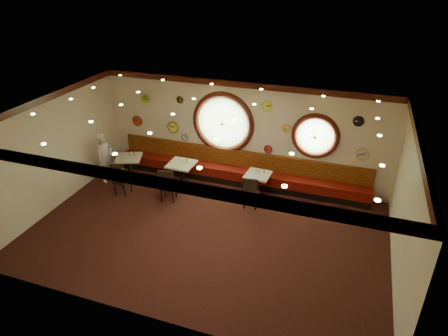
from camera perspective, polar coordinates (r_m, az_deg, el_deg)
floor at (r=10.52m, az=-2.40°, el=-9.03°), size 9.00×6.00×0.00m
ceiling at (r=8.99m, az=-2.80°, el=7.58°), size 9.00×6.00×0.02m
wall_back at (r=12.22m, az=2.56°, el=5.06°), size 9.00×0.02×3.20m
wall_front at (r=7.43m, az=-11.22°, el=-11.98°), size 9.00×0.02×3.20m
wall_left at (r=11.92m, az=-23.18°, el=2.14°), size 0.02×6.00×3.20m
wall_right at (r=9.22m, az=24.60°, el=-5.67°), size 0.02×6.00×3.20m
molding_back at (r=11.68m, az=2.65°, el=11.83°), size 9.00×0.10×0.18m
molding_front at (r=6.63m, az=-12.18°, el=-1.57°), size 9.00×0.10×0.18m
molding_left at (r=11.38m, az=-24.39°, el=8.99°), size 0.10×6.00×0.18m
molding_right at (r=8.55m, az=26.22°, el=2.92°), size 0.10×6.00×0.18m
banquette_base at (r=12.63m, az=2.06°, el=-1.71°), size 8.00×0.55×0.20m
banquette_seat at (r=12.51m, az=2.08°, el=-0.71°), size 8.00×0.55×0.30m
banquette_back at (r=12.52m, az=2.40°, el=1.36°), size 8.00×0.10×0.55m
porthole_left_glass at (r=12.29m, az=-0.11°, el=6.48°), size 1.66×0.02×1.66m
porthole_left_frame at (r=12.28m, az=-0.14°, el=6.45°), size 1.98×0.18×1.98m
porthole_left_ring at (r=12.25m, az=-0.18°, el=6.41°), size 1.61×0.03×1.61m
porthole_right_glass at (r=11.76m, az=12.93°, el=4.49°), size 1.10×0.02×1.10m
porthole_right_frame at (r=11.75m, az=12.92°, el=4.46°), size 1.38×0.18×1.38m
porthole_right_ring at (r=11.72m, az=12.90°, el=4.41°), size 1.09×0.03×1.09m
wall_clock_0 at (r=11.77m, az=8.88°, el=5.69°), size 0.22×0.03×0.22m
wall_clock_1 at (r=11.83m, az=19.19°, el=1.89°), size 0.34×0.03×0.34m
wall_clock_2 at (r=11.47m, az=18.67°, el=6.36°), size 0.28×0.03×0.28m
wall_clock_3 at (r=13.01m, az=-7.29°, el=5.81°), size 0.36×0.03×0.36m
wall_clock_4 at (r=12.96m, az=-5.61°, el=4.38°), size 0.20×0.03×0.20m
wall_clock_5 at (r=12.57m, az=-6.30°, el=9.69°), size 0.24×0.03×0.24m
wall_clock_6 at (r=12.15m, az=6.31°, el=2.72°), size 0.24×0.03×0.24m
wall_clock_7 at (r=13.59m, az=-12.28°, el=6.58°), size 0.32×0.03×0.32m
wall_clock_8 at (r=13.14m, az=-11.10°, el=9.67°), size 0.26×0.03×0.26m
wall_clock_9 at (r=11.67m, az=6.17°, el=8.81°), size 0.30×0.03×0.30m
table_a at (r=12.92m, az=-13.32°, el=0.33°), size 0.95×0.95×0.82m
table_b at (r=12.20m, az=-6.05°, el=-0.66°), size 0.78×0.78×0.84m
table_c at (r=11.75m, az=4.83°, el=-2.07°), size 0.74×0.74×0.76m
chair_a at (r=12.16m, az=-14.64°, el=-1.32°), size 0.44×0.44×0.63m
chair_b at (r=11.54m, az=-8.12°, el=-2.18°), size 0.51×0.51×0.65m
chair_c at (r=11.16m, az=3.82°, el=-3.26°), size 0.45×0.45×0.61m
condiment_a_salt at (r=12.88m, az=-13.44°, el=2.00°), size 0.04×0.04×0.11m
condiment_b_salt at (r=12.15m, az=-6.30°, el=1.08°), size 0.03×0.03×0.09m
condiment_c_salt at (r=11.67m, az=4.67°, el=-0.44°), size 0.03×0.03×0.09m
condiment_a_pepper at (r=12.71m, az=-13.23°, el=1.61°), size 0.03×0.03×0.09m
condiment_b_pepper at (r=12.03m, az=-5.88°, el=0.84°), size 0.03×0.03×0.09m
condiment_c_pepper at (r=11.59m, az=5.03°, el=-0.65°), size 0.04×0.04×0.10m
condiment_a_bottle at (r=12.81m, az=-12.74°, el=2.00°), size 0.04×0.04×0.14m
condiment_b_bottle at (r=12.01m, az=-5.36°, el=0.97°), size 0.05×0.05×0.15m
condiment_c_bottle at (r=11.64m, az=5.75°, el=-0.38°), size 0.05×0.05×0.16m
waiter at (r=13.01m, az=-16.60°, el=1.41°), size 0.49×0.64×1.58m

